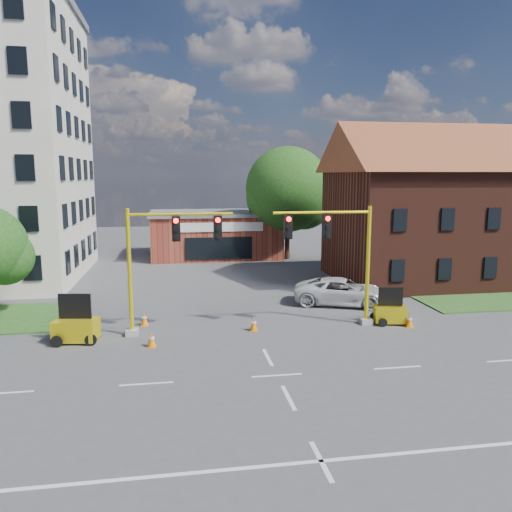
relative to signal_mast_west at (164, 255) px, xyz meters
name	(u,v)px	position (x,y,z in m)	size (l,w,h in m)	color
ground	(277,375)	(4.36, -6.00, -3.92)	(120.00, 120.00, 0.00)	#47474A
lane_markings	(295,411)	(4.36, -9.00, -3.91)	(60.00, 36.00, 0.01)	silver
brick_shop	(215,234)	(4.36, 23.99, -1.76)	(12.40, 8.40, 4.30)	maroon
townhouse_row	(472,200)	(22.36, 10.00, 2.01)	(21.00, 11.00, 11.50)	#471F15
tree_large	(292,192)	(11.25, 21.08, 2.29)	(8.21, 7.82, 10.39)	#3C2115
signal_mast_west	(164,255)	(0.00, 0.00, 0.00)	(5.30, 0.60, 6.20)	gray
signal_mast_east	(338,251)	(8.71, 0.00, 0.00)	(5.30, 0.60, 6.20)	gray
trailer_west	(76,327)	(-4.15, -0.52, -3.23)	(2.12, 1.59, 2.20)	yellow
trailer_east	(390,312)	(11.66, -0.06, -3.34)	(1.83, 1.42, 1.85)	yellow
cone_a	(152,340)	(-0.63, -1.85, -3.58)	(0.40, 0.40, 0.70)	orange
cone_b	(144,319)	(-1.14, 1.56, -3.58)	(0.40, 0.40, 0.70)	orange
cone_c	(254,324)	(4.34, -0.22, -3.58)	(0.40, 0.40, 0.70)	orange
cone_d	(409,321)	(12.36, -0.90, -3.58)	(0.40, 0.40, 0.70)	orange
pickup_white	(342,292)	(10.44, 4.07, -3.12)	(2.65, 5.74, 1.60)	silver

